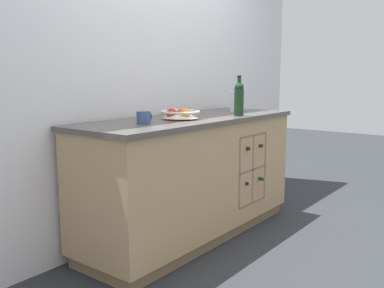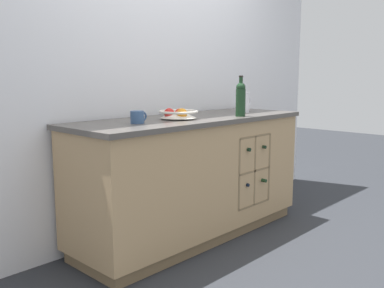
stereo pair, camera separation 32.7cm
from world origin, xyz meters
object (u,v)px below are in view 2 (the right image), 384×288
ceramic_mug (138,117)px  standing_wine_bottle (241,98)px  fruit_bowl (178,113)px  white_pitcher (243,102)px

ceramic_mug → standing_wine_bottle: 0.89m
fruit_bowl → ceramic_mug: same height
white_pitcher → fruit_bowl: bearing=-178.8°
ceramic_mug → standing_wine_bottle: (0.87, -0.19, 0.10)m
white_pitcher → ceramic_mug: white_pitcher is taller
standing_wine_bottle → ceramic_mug: bearing=167.6°
ceramic_mug → standing_wine_bottle: size_ratio=0.40×
white_pitcher → standing_wine_bottle: size_ratio=0.57×
white_pitcher → standing_wine_bottle: standing_wine_bottle is taller
fruit_bowl → white_pitcher: size_ratio=1.60×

